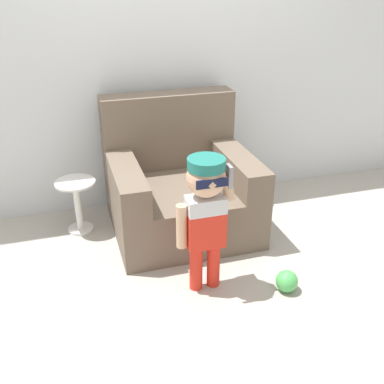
{
  "coord_description": "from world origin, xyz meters",
  "views": [
    {
      "loc": [
        -0.77,
        -2.87,
        1.81
      ],
      "look_at": [
        -0.0,
        -0.33,
        0.49
      ],
      "focal_mm": 42.0,
      "sensor_mm": 36.0,
      "label": 1
    }
  ],
  "objects_px": {
    "person_child": "(205,205)",
    "side_table": "(77,201)",
    "armchair": "(179,185)",
    "toy_ball": "(287,281)"
  },
  "relations": [
    {
      "from": "armchair",
      "to": "toy_ball",
      "type": "xyz_separation_m",
      "value": [
        0.42,
        -1.0,
        -0.26
      ]
    },
    {
      "from": "armchair",
      "to": "side_table",
      "type": "bearing_deg",
      "value": 171.09
    },
    {
      "from": "person_child",
      "to": "toy_ball",
      "type": "height_order",
      "value": "person_child"
    },
    {
      "from": "person_child",
      "to": "side_table",
      "type": "bearing_deg",
      "value": 126.97
    },
    {
      "from": "person_child",
      "to": "toy_ball",
      "type": "relative_size",
      "value": 6.26
    },
    {
      "from": "toy_ball",
      "to": "armchair",
      "type": "bearing_deg",
      "value": 112.71
    },
    {
      "from": "person_child",
      "to": "side_table",
      "type": "xyz_separation_m",
      "value": [
        -0.7,
        0.93,
        -0.33
      ]
    },
    {
      "from": "armchair",
      "to": "toy_ball",
      "type": "relative_size",
      "value": 7.38
    },
    {
      "from": "armchair",
      "to": "person_child",
      "type": "relative_size",
      "value": 1.18
    },
    {
      "from": "side_table",
      "to": "toy_ball",
      "type": "xyz_separation_m",
      "value": [
        1.18,
        -1.12,
        -0.18
      ]
    }
  ]
}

